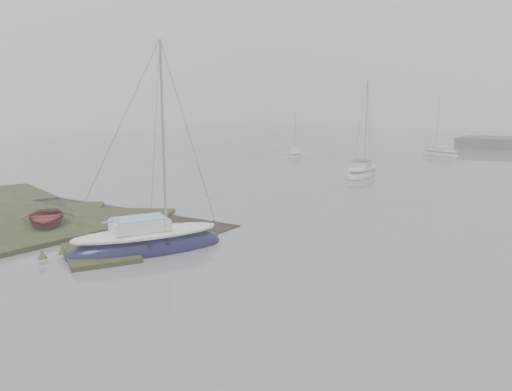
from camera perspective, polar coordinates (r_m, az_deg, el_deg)
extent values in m
plane|color=slate|center=(44.93, 16.15, 2.60)|extent=(160.00, 160.00, 0.00)
ellipsoid|color=black|center=(20.36, -12.31, -5.89)|extent=(4.31, 6.55, 1.52)
ellipsoid|color=silver|center=(20.20, -12.38, -4.24)|extent=(3.63, 5.65, 0.43)
cube|color=silver|center=(20.04, -13.15, -3.28)|extent=(2.06, 2.49, 0.45)
cube|color=#81ADC7|center=(19.99, -13.18, -2.59)|extent=(1.91, 2.29, 0.07)
cylinder|color=#939399|center=(19.85, -10.57, 6.92)|extent=(0.10, 0.10, 7.13)
cylinder|color=#939399|center=(19.94, -13.67, -2.64)|extent=(1.04, 2.33, 0.08)
ellipsoid|color=silver|center=(41.50, 12.00, 2.32)|extent=(3.11, 6.18, 1.43)
ellipsoid|color=silver|center=(41.43, 12.02, 3.10)|extent=(2.57, 5.36, 0.41)
cube|color=silver|center=(41.15, 11.95, 3.55)|extent=(1.65, 2.24, 0.42)
cube|color=#1B2C4B|center=(41.12, 11.97, 3.88)|extent=(1.54, 2.06, 0.07)
cylinder|color=#939399|center=(41.88, 12.48, 8.20)|extent=(0.09, 0.09, 6.75)
cylinder|color=#939399|center=(40.96, 11.91, 3.86)|extent=(0.56, 2.33, 0.08)
ellipsoid|color=#ADB2B6|center=(56.08, 4.48, 4.51)|extent=(3.73, 4.82, 1.14)
ellipsoid|color=white|center=(56.04, 4.49, 4.97)|extent=(3.15, 4.14, 0.32)
cube|color=white|center=(55.81, 4.48, 5.24)|extent=(1.69, 1.90, 0.34)
cube|color=silver|center=(55.80, 4.48, 5.43)|extent=(1.56, 1.75, 0.05)
cylinder|color=#939399|center=(56.45, 4.56, 7.98)|extent=(0.07, 0.07, 5.36)
cylinder|color=#939399|center=(55.66, 4.47, 5.42)|extent=(1.01, 1.64, 0.06)
ellipsoid|color=#A0A6A9|center=(60.54, 20.30, 4.34)|extent=(5.43, 4.06, 1.28)
ellipsoid|color=silver|center=(60.50, 20.33, 4.82)|extent=(4.68, 3.43, 0.36)
cube|color=silver|center=(60.31, 20.49, 5.10)|extent=(2.12, 1.86, 0.38)
cube|color=#B6BBC3|center=(60.29, 20.50, 5.29)|extent=(1.95, 1.72, 0.06)
cylinder|color=#939399|center=(60.81, 20.08, 7.95)|extent=(0.08, 0.08, 6.01)
cylinder|color=#939399|center=(60.18, 20.60, 5.28)|extent=(1.87, 1.08, 0.07)
imported|color=maroon|center=(25.12, -22.90, -2.31)|extent=(4.15, 3.85, 0.70)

